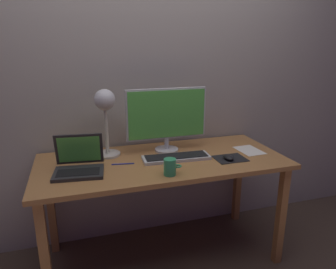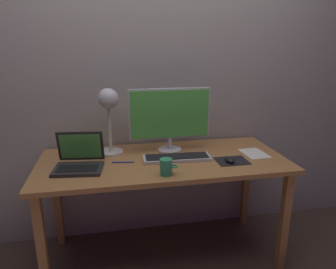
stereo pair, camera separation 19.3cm
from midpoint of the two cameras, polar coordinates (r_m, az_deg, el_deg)
name	(u,v)px [view 2 (the right image)]	position (r m, az deg, el deg)	size (l,w,h in m)	color
ground_plane	(164,255)	(2.40, 1.67, -21.33)	(4.80, 4.80, 0.00)	#47382D
back_wall	(153,67)	(2.29, -0.31, 12.26)	(4.80, 0.06, 2.60)	#A8A099
desk	(163,170)	(2.06, 1.82, -6.63)	(1.60, 0.70, 0.74)	#A8703D
monitor	(170,116)	(2.11, 2.95, 3.33)	(0.56, 0.17, 0.44)	silver
keyboard_main	(177,158)	(2.02, 4.40, -4.32)	(0.45, 0.16, 0.03)	silver
laptop	(79,158)	(1.93, -13.27, -4.28)	(0.31, 0.27, 0.21)	#28282B
desk_lamp	(109,108)	(2.07, -8.28, 4.85)	(0.17, 0.17, 0.45)	beige
mousepad	(232,161)	(2.05, 14.32, -4.77)	(0.20, 0.16, 0.00)	black
mouse	(230,159)	(2.02, 13.97, -4.53)	(0.06, 0.10, 0.03)	black
coffee_mug	(166,167)	(1.78, 2.82, -6.04)	(0.11, 0.07, 0.10)	#339966
paper_sheet_near_mouse	(254,153)	(2.24, 18.01, -3.35)	(0.15, 0.21, 0.00)	white
pen	(123,162)	(1.97, -5.52, -5.14)	(0.01, 0.01, 0.14)	#2633A5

